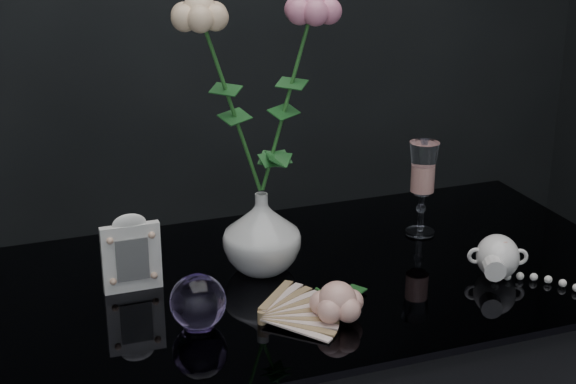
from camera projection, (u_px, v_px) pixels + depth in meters
name	position (u px, v px, depth m)	size (l,w,h in m)	color
vase	(262.00, 232.00, 1.44)	(0.13, 0.13, 0.13)	silver
wine_glass	(422.00, 189.00, 1.58)	(0.05, 0.05, 0.17)	white
picture_frame	(131.00, 252.00, 1.38)	(0.10, 0.07, 0.13)	white
paperweight	(198.00, 302.00, 1.27)	(0.08, 0.08, 0.08)	#9B7ECC
paper_fan	(262.00, 316.00, 1.29)	(0.23, 0.18, 0.02)	beige
loose_rose	(337.00, 301.00, 1.30)	(0.14, 0.18, 0.06)	#D99B8C
pearl_jar	(498.00, 254.00, 1.44)	(0.24, 0.25, 0.07)	silver
roses	(260.00, 82.00, 1.36)	(0.26, 0.10, 0.37)	beige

